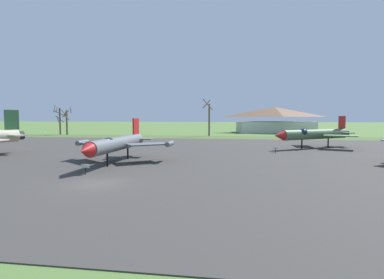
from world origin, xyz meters
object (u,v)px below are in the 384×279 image
at_px(info_placard_front_left, 85,168).
at_px(info_placard_rear_center, 276,149).
at_px(jet_fighter_front_left, 118,143).
at_px(jet_fighter_rear_center, 314,134).
at_px(visitor_building, 275,120).

xyz_separation_m(info_placard_front_left, info_placard_rear_center, (18.36, 19.80, -0.07)).
bearing_deg(jet_fighter_front_left, jet_fighter_rear_center, 38.77).
relative_size(jet_fighter_front_left, info_placard_front_left, 15.69).
height_order(jet_fighter_front_left, visitor_building, visitor_building).
bearing_deg(jet_fighter_front_left, info_placard_front_left, -90.73).
bearing_deg(info_placard_rear_center, jet_fighter_rear_center, 47.98).
relative_size(info_placard_front_left, info_placard_rear_center, 1.10).
bearing_deg(info_placard_front_left, jet_fighter_rear_center, 47.39).
distance_m(info_placard_front_left, info_placard_rear_center, 27.00).
bearing_deg(info_placard_front_left, jet_fighter_front_left, 89.27).
height_order(jet_fighter_front_left, jet_fighter_rear_center, jet_fighter_rear_center).
distance_m(jet_fighter_front_left, visitor_building, 76.84).
height_order(jet_fighter_rear_center, visitor_building, visitor_building).
relative_size(jet_fighter_rear_center, visitor_building, 0.54).
distance_m(info_placard_rear_center, visitor_building, 60.65).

